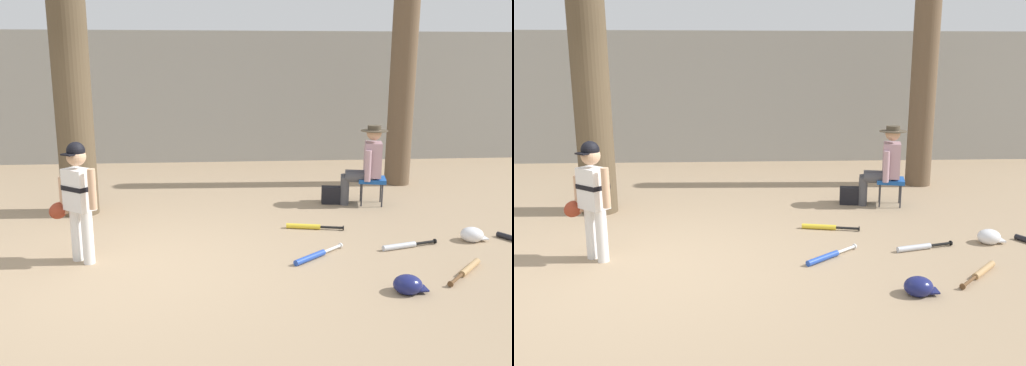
% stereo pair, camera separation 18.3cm
% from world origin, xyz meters
% --- Properties ---
extents(ground_plane, '(60.00, 60.00, 0.00)m').
position_xyz_m(ground_plane, '(0.00, 0.00, 0.00)').
color(ground_plane, '#9E8466').
extents(concrete_back_wall, '(18.00, 0.36, 2.77)m').
position_xyz_m(concrete_back_wall, '(0.00, 6.35, 1.38)').
color(concrete_back_wall, '#9E9E99').
rests_on(concrete_back_wall, ground).
extents(tree_near_player, '(0.81, 0.81, 5.81)m').
position_xyz_m(tree_near_player, '(-1.09, 2.27, 2.49)').
color(tree_near_player, brown).
rests_on(tree_near_player, ground).
extents(tree_behind_spectator, '(0.69, 0.69, 4.32)m').
position_xyz_m(tree_behind_spectator, '(4.07, 3.77, 1.81)').
color(tree_behind_spectator, brown).
rests_on(tree_behind_spectator, ground).
extents(young_ballplayer, '(0.59, 0.41, 1.31)m').
position_xyz_m(young_ballplayer, '(-0.62, 0.33, 0.74)').
color(young_ballplayer, white).
rests_on(young_ballplayer, ground).
extents(folding_stool, '(0.48, 0.48, 0.41)m').
position_xyz_m(folding_stool, '(3.20, 2.42, 0.36)').
color(folding_stool, '#194C9E').
rests_on(folding_stool, ground).
extents(seated_spectator, '(0.68, 0.54, 1.20)m').
position_xyz_m(seated_spectator, '(3.10, 2.44, 0.64)').
color(seated_spectator, '#47474C').
rests_on(seated_spectator, ground).
extents(handbag_beside_stool, '(0.36, 0.23, 0.26)m').
position_xyz_m(handbag_beside_stool, '(2.62, 2.51, 0.13)').
color(handbag_beside_stool, black).
rests_on(handbag_beside_stool, ground).
extents(bat_aluminum_silver, '(0.71, 0.26, 0.07)m').
position_xyz_m(bat_aluminum_silver, '(2.99, 0.45, 0.03)').
color(bat_aluminum_silver, '#B7BCC6').
rests_on(bat_aluminum_silver, ground).
extents(bat_yellow_trainer, '(0.74, 0.22, 0.07)m').
position_xyz_m(bat_yellow_trainer, '(2.02, 1.27, 0.03)').
color(bat_yellow_trainer, yellow).
rests_on(bat_yellow_trainer, ground).
extents(bat_blue_youth, '(0.65, 0.56, 0.07)m').
position_xyz_m(bat_blue_youth, '(1.89, 0.20, 0.03)').
color(bat_blue_youth, '#2347AD').
rests_on(bat_blue_youth, ground).
extents(bat_wood_tan, '(0.60, 0.61, 0.07)m').
position_xyz_m(bat_wood_tan, '(3.39, -0.30, 0.03)').
color(bat_wood_tan, tan).
rests_on(bat_wood_tan, ground).
extents(batting_helmet_white, '(0.32, 0.25, 0.18)m').
position_xyz_m(batting_helmet_white, '(3.90, 0.64, 0.08)').
color(batting_helmet_white, silver).
rests_on(batting_helmet_white, ground).
extents(batting_helmet_navy, '(0.32, 0.25, 0.18)m').
position_xyz_m(batting_helmet_navy, '(2.60, -0.73, 0.08)').
color(batting_helmet_navy, navy).
rests_on(batting_helmet_navy, ground).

